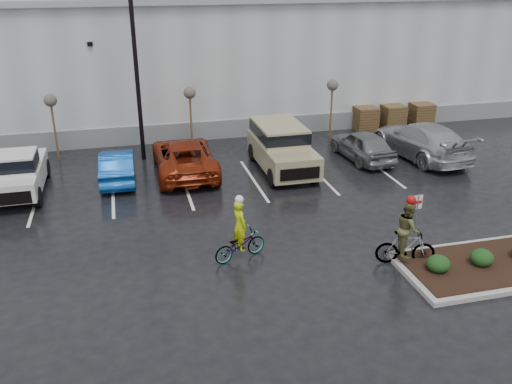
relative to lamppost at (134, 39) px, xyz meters
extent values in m
plane|color=black|center=(4.00, -12.00, -5.69)|extent=(120.00, 120.00, 0.00)
cube|color=silver|center=(4.00, 10.00, -2.19)|extent=(60.00, 15.00, 7.00)
cube|color=slate|center=(4.00, 2.45, -5.19)|extent=(60.00, 0.12, 1.00)
cube|color=#26411B|center=(4.00, 33.00, -2.69)|extent=(80.00, 25.00, 6.00)
cylinder|color=black|center=(0.00, 0.00, -1.19)|extent=(0.20, 0.20, 9.00)
cylinder|color=#4A331D|center=(-4.00, 1.00, -4.29)|extent=(0.10, 0.10, 2.80)
sphere|color=#534C43|center=(-4.00, 1.00, -2.79)|extent=(0.60, 0.60, 0.60)
cylinder|color=#4A331D|center=(2.50, 1.00, -4.29)|extent=(0.10, 0.10, 2.80)
sphere|color=#534C43|center=(2.50, 1.00, -2.79)|extent=(0.60, 0.60, 0.60)
cylinder|color=#4A331D|center=(10.00, 1.00, -4.29)|extent=(0.10, 0.10, 2.80)
sphere|color=#534C43|center=(10.00, 1.00, -2.79)|extent=(0.60, 0.60, 0.60)
cube|color=#4A331D|center=(12.50, 2.00, -5.01)|extent=(1.20, 1.20, 1.35)
cube|color=#4A331D|center=(14.20, 2.00, -5.01)|extent=(1.20, 1.20, 1.35)
cube|color=#4A331D|center=(16.00, 2.00, -5.01)|extent=(1.20, 1.20, 1.35)
ellipsoid|color=#143512|center=(8.00, -13.00, -5.27)|extent=(0.70, 0.70, 0.52)
ellipsoid|color=#143512|center=(9.50, -13.00, -5.27)|extent=(0.70, 0.70, 0.52)
cylinder|color=gray|center=(7.80, -11.80, -4.59)|extent=(0.05, 0.05, 2.20)
cube|color=white|center=(7.80, -11.80, -3.74)|extent=(0.30, 0.02, 0.45)
cube|color=red|center=(7.80, -11.81, -3.74)|extent=(0.26, 0.02, 0.10)
imported|color=#0D4395|center=(-1.24, -2.51, -5.01)|extent=(1.53, 4.13, 1.35)
imported|color=maroon|center=(1.69, -2.34, -4.91)|extent=(2.63, 5.63, 1.56)
imported|color=slate|center=(10.24, -2.59, -4.96)|extent=(2.03, 4.36, 1.45)
imported|color=#AEB2B6|center=(13.16, -2.92, -4.83)|extent=(3.08, 6.13, 1.71)
imported|color=#3F3F44|center=(2.42, -10.50, -5.21)|extent=(1.92, 1.19, 0.95)
imported|color=#B2CA0B|center=(2.42, -10.50, -4.50)|extent=(0.58, 0.70, 1.67)
sphere|color=silver|center=(2.42, -10.50, -3.62)|extent=(0.28, 0.28, 0.28)
imported|color=#3F3F44|center=(7.38, -12.09, -5.13)|extent=(1.87, 1.00, 1.12)
imported|color=brown|center=(7.38, -12.09, -4.45)|extent=(0.69, 0.95, 1.76)
sphere|color=#990C0C|center=(7.38, -12.09, -3.50)|extent=(0.29, 0.29, 0.29)
camera|label=1|loc=(-0.82, -25.40, 3.06)|focal=38.00mm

